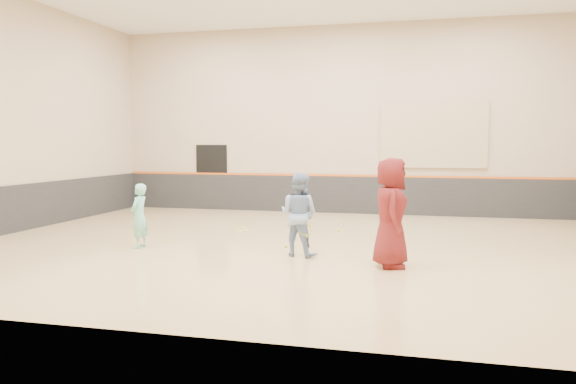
% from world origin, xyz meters
% --- Properties ---
extents(room, '(15.04, 12.04, 6.22)m').
position_xyz_m(room, '(0.00, 0.00, 0.81)').
color(room, tan).
rests_on(room, ground).
extents(wainscot_back, '(14.90, 0.04, 1.20)m').
position_xyz_m(wainscot_back, '(0.00, 5.97, 0.60)').
color(wainscot_back, '#232326').
rests_on(wainscot_back, floor).
extents(wainscot_left, '(0.04, 11.90, 1.20)m').
position_xyz_m(wainscot_left, '(-7.47, 0.00, 0.60)').
color(wainscot_left, '#232326').
rests_on(wainscot_left, floor).
extents(accent_stripe, '(14.90, 0.03, 0.06)m').
position_xyz_m(accent_stripe, '(0.00, 5.96, 1.22)').
color(accent_stripe, '#D85914').
rests_on(accent_stripe, wall_back).
extents(acoustic_panel, '(3.20, 0.08, 2.00)m').
position_xyz_m(acoustic_panel, '(2.80, 5.95, 2.50)').
color(acoustic_panel, tan).
rests_on(acoustic_panel, wall_back).
extents(doorway, '(1.10, 0.05, 2.20)m').
position_xyz_m(doorway, '(-4.50, 5.98, 1.10)').
color(doorway, black).
rests_on(doorway, floor).
extents(girl, '(0.34, 0.51, 1.39)m').
position_xyz_m(girl, '(-3.37, -1.07, 0.70)').
color(girl, '#7EDBC9').
rests_on(girl, floor).
extents(instructor, '(0.96, 0.83, 1.67)m').
position_xyz_m(instructor, '(0.16, -1.06, 0.84)').
color(instructor, '#84A0CC').
rests_on(instructor, floor).
extents(young_man, '(0.77, 1.06, 2.00)m').
position_xyz_m(young_man, '(2.02, -1.67, 1.00)').
color(young_man, maroon).
rests_on(young_man, floor).
extents(held_racket, '(0.40, 0.40, 0.54)m').
position_xyz_m(held_racket, '(0.33, -1.23, 0.56)').
color(held_racket, '#ACBB29').
rests_on(held_racket, instructor).
extents(spare_racket, '(0.72, 0.72, 0.10)m').
position_xyz_m(spare_racket, '(-2.05, 1.88, 0.05)').
color(spare_racket, '#D2E432').
rests_on(spare_racket, floor).
extents(ball_under_racket, '(0.07, 0.07, 0.07)m').
position_xyz_m(ball_under_racket, '(-0.29, -0.32, 0.03)').
color(ball_under_racket, '#CDE034').
rests_on(ball_under_racket, floor).
extents(ball_in_hand, '(0.07, 0.07, 0.07)m').
position_xyz_m(ball_in_hand, '(2.12, -1.79, 1.27)').
color(ball_in_hand, yellow).
rests_on(ball_in_hand, young_man).
extents(ball_beside_spare, '(0.07, 0.07, 0.07)m').
position_xyz_m(ball_beside_spare, '(0.47, 2.19, 0.03)').
color(ball_beside_spare, yellow).
rests_on(ball_beside_spare, floor).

